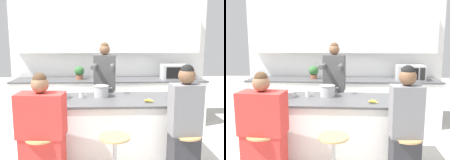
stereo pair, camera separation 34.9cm
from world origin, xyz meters
TOP-DOWN VIEW (x-y plane):
  - wall_back at (0.00, 2.02)m, footprint 4.19×0.22m
  - back_counter at (0.00, 1.69)m, footprint 3.88×0.69m
  - kitchen_island at (0.00, 0.00)m, footprint 2.05×0.83m
  - bar_stool_rightmost at (0.82, -0.69)m, footprint 0.38×0.38m
  - person_cooking at (-0.10, 0.64)m, footprint 0.39×0.57m
  - person_wrapped_blanket at (-0.81, -0.68)m, footprint 0.53×0.32m
  - person_seated_near at (0.80, -0.68)m, footprint 0.36×0.29m
  - cooking_pot at (-0.15, 0.13)m, footprint 0.31×0.22m
  - fruit_bowl at (-0.72, 0.07)m, footprint 0.23×0.23m
  - mixing_bowl_steel at (-0.88, -0.14)m, footprint 0.21×0.21m
  - coffee_cup_near at (-0.43, 0.10)m, footprint 0.10×0.07m
  - banana_bunch at (0.47, -0.20)m, footprint 0.14×0.10m
  - microwave at (1.34, 1.64)m, footprint 0.54×0.34m
  - potted_plant at (-0.60, 1.69)m, footprint 0.20×0.20m

SIDE VIEW (x-z plane):
  - bar_stool_rightmost at x=0.82m, z-range 0.01..0.69m
  - back_counter at x=0.00m, z-range 0.00..0.93m
  - kitchen_island at x=0.00m, z-range 0.00..0.93m
  - person_wrapped_blanket at x=-0.81m, z-range -0.05..1.34m
  - person_seated_near at x=0.80m, z-range -0.05..1.42m
  - person_cooking at x=-0.10m, z-range 0.00..1.69m
  - banana_bunch at x=0.47m, z-range 0.92..0.97m
  - mixing_bowl_steel at x=-0.88m, z-range 0.92..0.98m
  - fruit_bowl at x=-0.72m, z-range 0.92..1.01m
  - coffee_cup_near at x=-0.43m, z-range 0.93..1.02m
  - cooking_pot at x=-0.15m, z-range 0.93..1.09m
  - potted_plant at x=-0.60m, z-range 0.94..1.21m
  - microwave at x=1.34m, z-range 0.93..1.23m
  - wall_back at x=0.00m, z-range 0.19..2.89m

